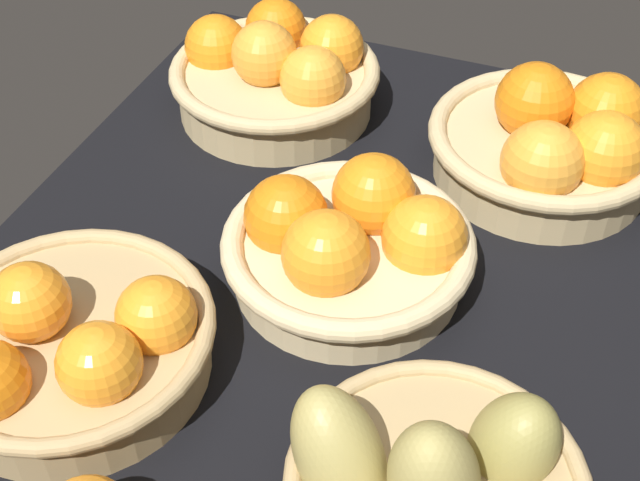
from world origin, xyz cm
name	(u,v)px	position (x,y,z in cm)	size (l,w,h in cm)	color
market_tray	(351,282)	(0.00, 0.00, 1.50)	(84.00, 72.00, 3.00)	black
basket_center	(349,243)	(-0.79, -0.02, 7.33)	(24.01, 24.01, 10.91)	#D3BC8C
basket_far_left	(71,344)	(-20.65, 17.60, 7.09)	(24.83, 24.83, 11.00)	tan
basket_near_right	(553,143)	(21.24, -14.98, 7.87)	(25.03, 25.03, 12.38)	tan
basket_far_right	(277,73)	(23.45, 17.85, 7.75)	(24.68, 24.68, 11.94)	tan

